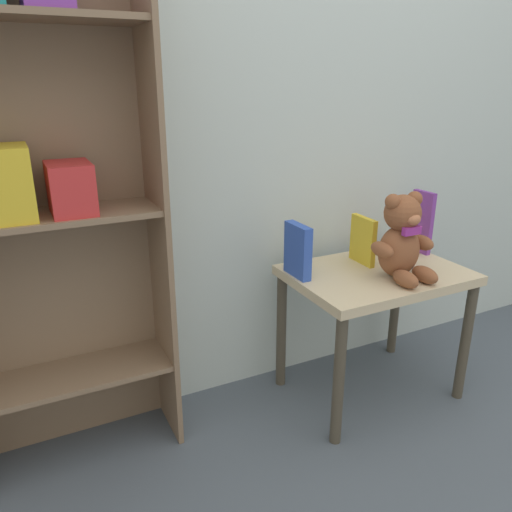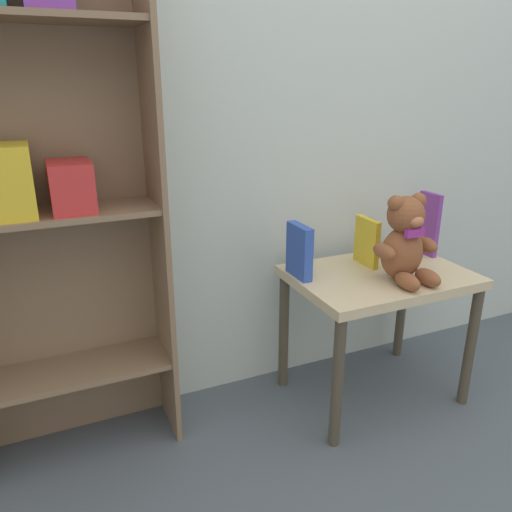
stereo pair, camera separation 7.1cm
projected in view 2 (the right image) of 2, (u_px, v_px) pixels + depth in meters
The scene contains 7 objects.
wall_back at pixel (302, 70), 1.85m from camera, with size 4.80×0.06×2.50m.
bookshelf_side at pixel (40, 178), 1.47m from camera, with size 0.68×0.25×1.68m.
display_table at pixel (379, 291), 1.90m from camera, with size 0.66×0.46×0.53m.
teddy_bear at pixel (405, 242), 1.77m from camera, with size 0.24×0.22×0.31m.
book_standing_blue at pixel (299, 251), 1.81m from camera, with size 0.04×0.14×0.20m, color #2D51B7.
book_standing_yellow at pixel (367, 242), 1.93m from camera, with size 0.02×0.14×0.19m, color gold.
book_standing_purple at pixel (428, 224), 2.03m from camera, with size 0.02×0.11×0.26m, color purple.
Camera 2 is at (-0.95, -0.48, 1.22)m, focal length 35.00 mm.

